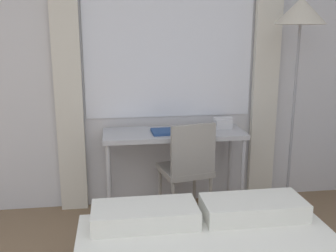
# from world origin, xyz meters

# --- Properties ---
(wall_back_with_window) EXTENTS (5.46, 0.13, 2.70)m
(wall_back_with_window) POSITION_xyz_m (0.03, 3.28, 1.35)
(wall_back_with_window) COLOR silver
(wall_back_with_window) RESTS_ON ground_plane
(desk) EXTENTS (1.23, 0.45, 0.77)m
(desk) POSITION_xyz_m (0.28, 2.98, 0.70)
(desk) COLOR #B2B2B7
(desk) RESTS_ON ground_plane
(desk_chair) EXTENTS (0.47, 0.47, 0.90)m
(desk_chair) POSITION_xyz_m (0.37, 2.79, 0.52)
(desk_chair) COLOR gray
(desk_chair) RESTS_ON ground_plane
(standing_lamp) EXTENTS (0.42, 0.42, 1.90)m
(standing_lamp) POSITION_xyz_m (1.30, 2.83, 1.67)
(standing_lamp) COLOR #4C4C51
(standing_lamp) RESTS_ON ground_plane
(telephone) EXTENTS (0.17, 0.13, 0.10)m
(telephone) POSITION_xyz_m (0.74, 3.05, 0.82)
(telephone) COLOR silver
(telephone) RESTS_ON desk
(book) EXTENTS (0.22, 0.22, 0.02)m
(book) POSITION_xyz_m (0.19, 2.94, 0.79)
(book) COLOR navy
(book) RESTS_ON desk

